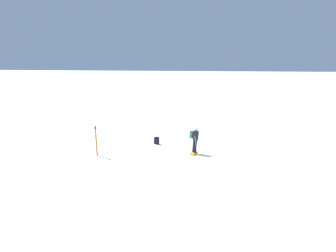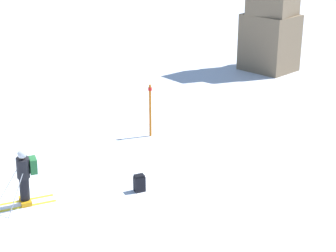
{
  "view_description": "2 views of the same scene",
  "coord_description": "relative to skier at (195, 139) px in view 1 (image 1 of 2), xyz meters",
  "views": [
    {
      "loc": [
        -13.93,
        -0.96,
        5.5
      ],
      "look_at": [
        1.56,
        1.66,
        1.65
      ],
      "focal_mm": 28.0,
      "sensor_mm": 36.0,
      "label": 1
    },
    {
      "loc": [
        13.51,
        -6.69,
        7.37
      ],
      "look_at": [
        1.91,
        4.78,
        1.13
      ],
      "focal_mm": 60.0,
      "sensor_mm": 36.0,
      "label": 2
    }
  ],
  "objects": [
    {
      "name": "ground_plane",
      "position": [
        -1.42,
        0.03,
        -0.93
      ],
      "size": [
        300.0,
        300.0,
        0.0
      ],
      "primitive_type": "plane",
      "color": "white"
    },
    {
      "name": "skier",
      "position": [
        0.0,
        0.0,
        0.0
      ],
      "size": [
        1.29,
        1.63,
        1.71
      ],
      "rotation": [
        0.0,
        0.0,
        -0.37
      ],
      "color": "yellow",
      "rests_on": "ground"
    },
    {
      "name": "spare_backpack",
      "position": [
        1.48,
        2.7,
        -0.69
      ],
      "size": [
        0.31,
        0.36,
        0.5
      ],
      "rotation": [
        0.0,
        0.0,
        1.22
      ],
      "color": "black",
      "rests_on": "ground"
    },
    {
      "name": "trail_marker",
      "position": [
        -1.36,
        5.77,
        0.1
      ],
      "size": [
        0.13,
        0.13,
        1.87
      ],
      "color": "orange",
      "rests_on": "ground"
    }
  ]
}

